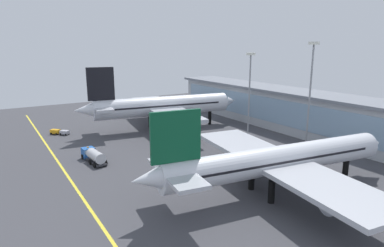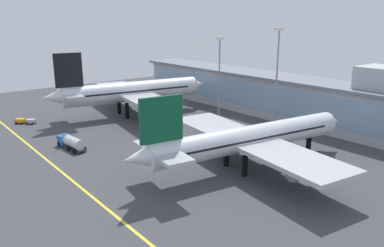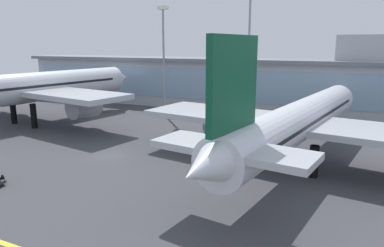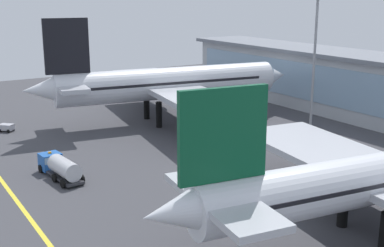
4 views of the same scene
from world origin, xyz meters
name	(u,v)px [view 2 (image 2 of 4)]	position (x,y,z in m)	size (l,w,h in m)	color
ground_plane	(148,144)	(0.00, 0.00, 0.00)	(180.00, 180.00, 0.00)	#424247
taxiway_centreline_stripe	(54,166)	(0.00, -22.00, 0.01)	(144.00, 0.50, 0.01)	yellow
terminal_building	(279,94)	(1.83, 44.61, 6.59)	(114.81, 14.00, 17.35)	#ADB2B7
airliner_near_left	(132,92)	(-26.72, 11.48, 7.08)	(44.19, 51.20, 19.36)	black
airliner_near_right	(248,139)	(24.57, 7.30, 5.89)	(44.75, 51.23, 16.17)	black
fuel_tanker_truck	(71,142)	(-8.31, -15.23, 1.51)	(9.24, 3.68, 2.90)	black
baggage_tug_near	(25,121)	(-36.63, -16.99, 0.79)	(5.10, 4.99, 1.40)	black
apron_light_mast_west	(219,66)	(-8.02, 29.62, 15.26)	(1.80, 1.80, 23.27)	gray
apron_light_mast_centre	(277,65)	(9.79, 33.21, 16.81)	(1.80, 1.80, 26.09)	gray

